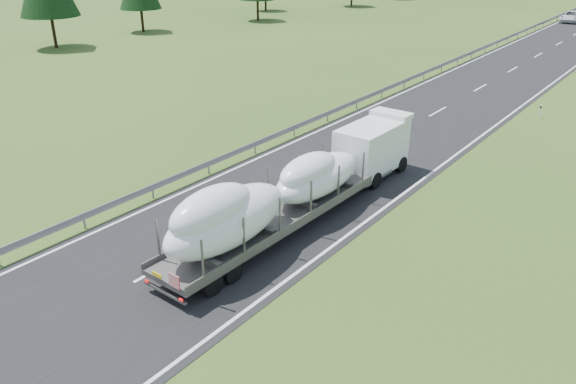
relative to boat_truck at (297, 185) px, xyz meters
The scene contains 3 objects.
ground 6.88m from the boat_truck, 107.93° to the right, with size 400.00×400.00×0.00m, color #344E1A.
boat_truck is the anchor object (origin of this frame).
distant_van 77.14m from the boat_truck, 93.86° to the left, with size 2.65×5.75×1.60m, color silver.
Camera 1 is at (15.67, -12.35, 12.24)m, focal length 35.00 mm.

